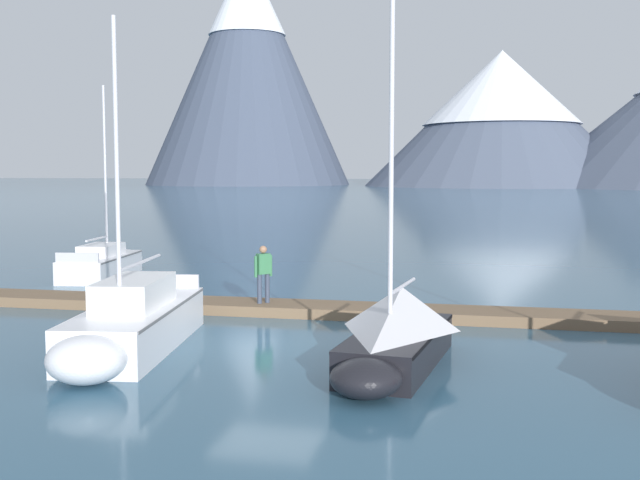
{
  "coord_description": "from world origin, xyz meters",
  "views": [
    {
      "loc": [
        5.22,
        -18.08,
        4.2
      ],
      "look_at": [
        0.0,
        6.0,
        2.0
      ],
      "focal_mm": 44.16,
      "sensor_mm": 36.0,
      "label": 1
    }
  ],
  "objects_px": {
    "sailboat_nearest_berth": "(106,262)",
    "person_on_dock": "(263,271)",
    "sailboat_second_berth": "(131,324)",
    "sailboat_mid_dock_port": "(397,330)"
  },
  "relations": [
    {
      "from": "sailboat_nearest_berth",
      "to": "person_on_dock",
      "type": "bearing_deg",
      "value": -37.9
    },
    {
      "from": "sailboat_nearest_berth",
      "to": "person_on_dock",
      "type": "relative_size",
      "value": 4.45
    },
    {
      "from": "sailboat_second_berth",
      "to": "person_on_dock",
      "type": "bearing_deg",
      "value": 73.83
    },
    {
      "from": "sailboat_mid_dock_port",
      "to": "person_on_dock",
      "type": "distance_m",
      "value": 7.18
    },
    {
      "from": "sailboat_second_berth",
      "to": "sailboat_mid_dock_port",
      "type": "xyz_separation_m",
      "value": [
        6.15,
        -0.05,
        0.13
      ]
    },
    {
      "from": "sailboat_nearest_berth",
      "to": "person_on_dock",
      "type": "height_order",
      "value": "sailboat_nearest_berth"
    },
    {
      "from": "person_on_dock",
      "to": "sailboat_mid_dock_port",
      "type": "bearing_deg",
      "value": -50.36
    },
    {
      "from": "sailboat_mid_dock_port",
      "to": "sailboat_second_berth",
      "type": "bearing_deg",
      "value": 179.49
    },
    {
      "from": "sailboat_nearest_berth",
      "to": "person_on_dock",
      "type": "distance_m",
      "value": 10.75
    },
    {
      "from": "sailboat_nearest_berth",
      "to": "sailboat_mid_dock_port",
      "type": "xyz_separation_m",
      "value": [
        13.03,
        -12.1,
        0.26
      ]
    }
  ]
}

